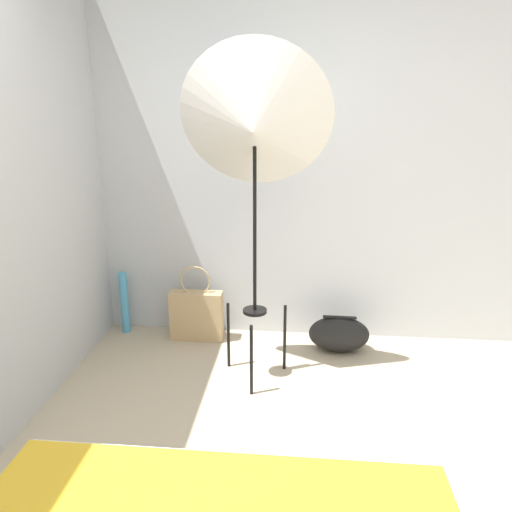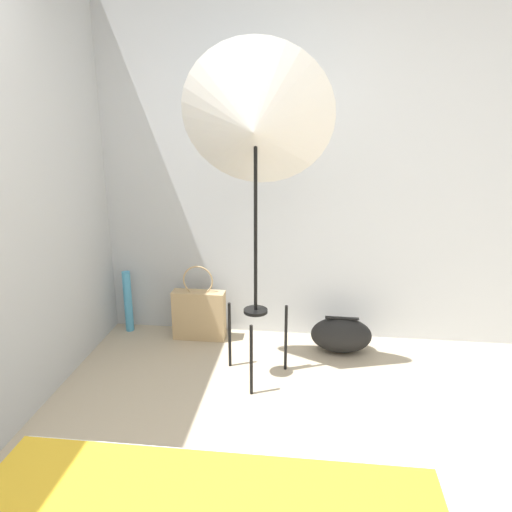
# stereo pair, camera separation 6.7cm
# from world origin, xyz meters

# --- Properties ---
(wall_back) EXTENTS (8.00, 0.05, 2.60)m
(wall_back) POSITION_xyz_m (0.00, 2.18, 1.30)
(wall_back) COLOR #B7BCC1
(wall_back) RESTS_ON ground_plane
(wall_side_left) EXTENTS (0.05, 8.00, 2.60)m
(wall_side_left) POSITION_xyz_m (-1.41, 1.00, 1.30)
(wall_side_left) COLOR #B7BCC1
(wall_side_left) RESTS_ON ground_plane
(photo_umbrella) EXTENTS (0.91, 0.56, 2.06)m
(photo_umbrella) POSITION_xyz_m (-0.18, 1.47, 1.59)
(photo_umbrella) COLOR black
(photo_umbrella) RESTS_ON ground_plane
(tote_bag) EXTENTS (0.39, 0.12, 0.58)m
(tote_bag) POSITION_xyz_m (-0.67, 1.97, 0.20)
(tote_bag) COLOR tan
(tote_bag) RESTS_ON ground_plane
(duffel_bag) EXTENTS (0.43, 0.25, 0.26)m
(duffel_bag) POSITION_xyz_m (0.39, 1.89, 0.13)
(duffel_bag) COLOR black
(duffel_bag) RESTS_ON ground_plane
(paper_roll) EXTENTS (0.06, 0.06, 0.49)m
(paper_roll) POSITION_xyz_m (-1.24, 2.05, 0.24)
(paper_roll) COLOR #4CA3D1
(paper_roll) RESTS_ON ground_plane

